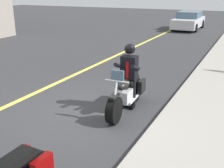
% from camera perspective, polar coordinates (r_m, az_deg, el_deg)
% --- Properties ---
extents(ground_plane, '(80.00, 80.00, 0.00)m').
position_cam_1_polar(ground_plane, '(7.41, -6.42, -5.57)').
color(ground_plane, '#333335').
extents(lane_center_stripe, '(60.00, 0.16, 0.01)m').
position_cam_1_polar(lane_center_stripe, '(8.59, -17.73, -2.85)').
color(lane_center_stripe, '#E5DB4C').
rests_on(lane_center_stripe, ground_plane).
extents(motorcycle_main, '(2.22, 0.68, 1.26)m').
position_cam_1_polar(motorcycle_main, '(7.31, 2.97, -2.00)').
color(motorcycle_main, black).
rests_on(motorcycle_main, ground_plane).
extents(rider_main, '(0.65, 0.58, 1.74)m').
position_cam_1_polar(rider_main, '(7.29, 3.53, 2.79)').
color(rider_main, black).
rests_on(rider_main, ground_plane).
extents(car_dark, '(4.60, 1.92, 1.40)m').
position_cam_1_polar(car_dark, '(23.63, 15.43, 12.42)').
color(car_dark, silver).
rests_on(car_dark, ground_plane).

